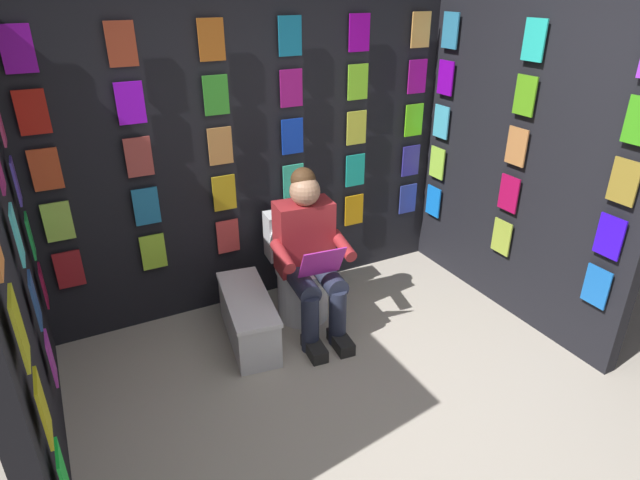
# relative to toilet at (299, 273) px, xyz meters

# --- Properties ---
(ground_plane) EXTENTS (30.00, 30.00, 0.00)m
(ground_plane) POSITION_rel_toilet_xyz_m (0.15, 1.61, -0.33)
(ground_plane) COLOR #B2A899
(display_wall_back) EXTENTS (3.26, 0.14, 2.29)m
(display_wall_back) POSITION_rel_toilet_xyz_m (0.15, -0.43, 0.82)
(display_wall_back) COLOR black
(display_wall_back) RESTS_ON ground
(display_wall_left) EXTENTS (0.14, 1.99, 2.29)m
(display_wall_left) POSITION_rel_toilet_xyz_m (-1.48, 0.61, 0.82)
(display_wall_left) COLOR black
(display_wall_left) RESTS_ON ground
(display_wall_right) EXTENTS (0.14, 1.99, 2.29)m
(display_wall_right) POSITION_rel_toilet_xyz_m (1.77, 0.61, 0.82)
(display_wall_right) COLOR black
(display_wall_right) RESTS_ON ground
(toilet) EXTENTS (0.43, 0.57, 0.77)m
(toilet) POSITION_rel_toilet_xyz_m (0.00, 0.00, 0.00)
(toilet) COLOR white
(toilet) RESTS_ON ground
(person_reading) EXTENTS (0.55, 0.71, 1.19)m
(person_reading) POSITION_rel_toilet_xyz_m (0.02, 0.23, 0.27)
(person_reading) COLOR maroon
(person_reading) RESTS_ON ground
(comic_longbox_near) EXTENTS (0.41, 0.84, 0.36)m
(comic_longbox_near) POSITION_rel_toilet_xyz_m (0.48, 0.17, -0.15)
(comic_longbox_near) COLOR silver
(comic_longbox_near) RESTS_ON ground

